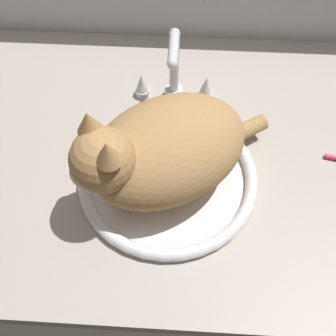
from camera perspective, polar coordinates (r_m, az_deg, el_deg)
name	(u,v)px	position (r cm, az deg, el deg)	size (l,w,h in cm)	color
countertop	(142,150)	(84.41, -3.72, 2.50)	(121.08, 71.19, 3.00)	#ADA399
sink_basin	(168,177)	(77.50, 0.00, -1.22)	(34.50, 34.50, 2.39)	white
faucet	(174,75)	(86.72, 0.84, 13.02)	(17.30, 11.37, 17.95)	silver
cat	(158,152)	(69.19, -1.42, 2.30)	(37.49, 33.62, 20.48)	tan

